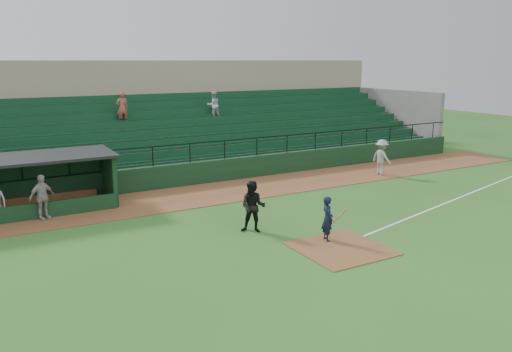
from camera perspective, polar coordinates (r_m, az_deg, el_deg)
ground at (r=18.67m, az=7.64°, el=-7.19°), size 90.00×90.00×0.00m
warning_track at (r=25.20m, az=-3.36°, el=-1.74°), size 40.00×4.00×0.03m
home_plate_dirt at (r=17.93m, az=9.58°, el=-8.07°), size 3.00×3.00×0.03m
foul_line at (r=24.87m, az=20.83°, el=-2.81°), size 17.49×4.44×0.01m
stadium_structure at (r=32.45m, az=-10.06°, el=5.50°), size 38.00×13.08×6.40m
dugout at (r=24.03m, az=-26.53°, el=-0.60°), size 8.90×3.20×2.42m
batter_at_plate at (r=18.36m, az=8.10°, el=-4.81°), size 1.06×0.71×1.66m
umpire at (r=19.06m, az=-0.33°, el=-3.51°), size 1.22×1.19×1.99m
runner at (r=29.46m, az=14.02°, el=2.08°), size 0.84×1.35×2.02m
dugout_player_a at (r=22.25m, az=-23.04°, el=-2.22°), size 1.19×0.88×1.88m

